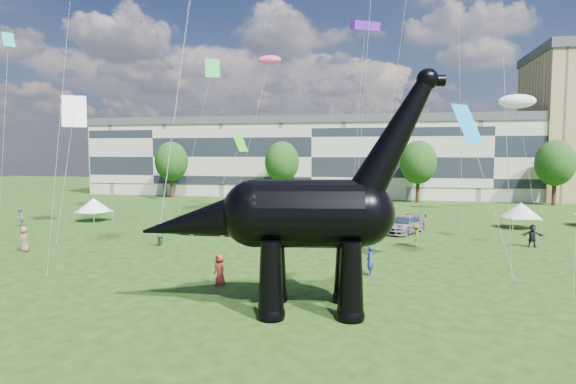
# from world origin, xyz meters

# --- Properties ---
(ground) EXTENTS (220.00, 220.00, 0.00)m
(ground) POSITION_xyz_m (0.00, 0.00, 0.00)
(ground) COLOR #16330C
(ground) RESTS_ON ground
(terrace_row) EXTENTS (78.00, 11.00, 12.00)m
(terrace_row) POSITION_xyz_m (-8.00, 62.00, 6.00)
(terrace_row) COLOR beige
(terrace_row) RESTS_ON ground
(tree_far_left) EXTENTS (5.20, 5.20, 9.44)m
(tree_far_left) POSITION_xyz_m (-30.00, 53.00, 6.29)
(tree_far_left) COLOR #382314
(tree_far_left) RESTS_ON ground
(tree_mid_left) EXTENTS (5.20, 5.20, 9.44)m
(tree_mid_left) POSITION_xyz_m (-12.00, 53.00, 6.29)
(tree_mid_left) COLOR #382314
(tree_mid_left) RESTS_ON ground
(tree_mid_right) EXTENTS (5.20, 5.20, 9.44)m
(tree_mid_right) POSITION_xyz_m (8.00, 53.00, 6.29)
(tree_mid_right) COLOR #382314
(tree_mid_right) RESTS_ON ground
(tree_far_right) EXTENTS (5.20, 5.20, 9.44)m
(tree_far_right) POSITION_xyz_m (26.00, 53.00, 6.29)
(tree_far_right) COLOR #382314
(tree_far_right) RESTS_ON ground
(dinosaur_sculpture) EXTENTS (13.89, 4.65, 11.30)m
(dinosaur_sculpture) POSITION_xyz_m (-0.38, 2.94, 4.27)
(dinosaur_sculpture) COLOR black
(dinosaur_sculpture) RESTS_ON ground
(car_silver) EXTENTS (1.91, 4.42, 1.48)m
(car_silver) POSITION_xyz_m (-13.49, 22.72, 0.74)
(car_silver) COLOR #B1B2B6
(car_silver) RESTS_ON ground
(car_grey) EXTENTS (4.72, 1.70, 1.55)m
(car_grey) POSITION_xyz_m (-11.52, 21.19, 0.77)
(car_grey) COLOR slate
(car_grey) RESTS_ON ground
(car_white) EXTENTS (6.24, 3.42, 1.66)m
(car_white) POSITION_xyz_m (-3.81, 28.62, 0.83)
(car_white) COLOR silver
(car_white) RESTS_ON ground
(car_dark) EXTENTS (4.37, 5.66, 1.53)m
(car_dark) POSITION_xyz_m (5.22, 25.59, 0.76)
(car_dark) COLOR #595960
(car_dark) RESTS_ON ground
(gazebo_near) EXTENTS (4.15, 4.15, 2.47)m
(gazebo_near) POSITION_xyz_m (16.13, 30.58, 1.73)
(gazebo_near) COLOR silver
(gazebo_near) RESTS_ON ground
(gazebo_left) EXTENTS (4.18, 4.18, 2.45)m
(gazebo_left) POSITION_xyz_m (-26.49, 26.71, 1.72)
(gazebo_left) COLOR white
(gazebo_left) RESTS_ON ground
(visitors) EXTENTS (57.27, 44.70, 1.87)m
(visitors) POSITION_xyz_m (-3.32, 14.37, 0.89)
(visitors) COLOR maroon
(visitors) RESTS_ON ground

